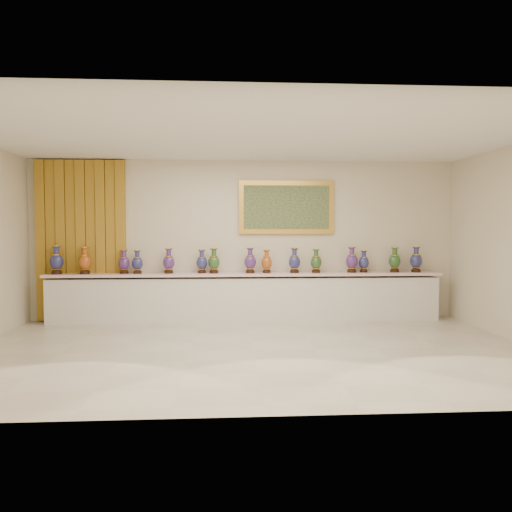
{
  "coord_description": "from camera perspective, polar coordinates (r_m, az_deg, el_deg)",
  "views": [
    {
      "loc": [
        -0.39,
        -6.95,
        1.71
      ],
      "look_at": [
        0.16,
        1.7,
        1.24
      ],
      "focal_mm": 35.0,
      "sensor_mm": 36.0,
      "label": 1
    }
  ],
  "objects": [
    {
      "name": "vase_0",
      "position": [
        9.7,
        -21.84,
        -0.56
      ],
      "size": [
        0.24,
        0.24,
        0.52
      ],
      "rotation": [
        0.0,
        0.0,
        -0.0
      ],
      "color": "black",
      "rests_on": "counter"
    },
    {
      "name": "room",
      "position": [
        9.61,
        -15.82,
        2.3
      ],
      "size": [
        8.0,
        8.0,
        8.0
      ],
      "color": "beige",
      "rests_on": "ground"
    },
    {
      "name": "vase_14",
      "position": [
        9.89,
        17.83,
        -0.5
      ],
      "size": [
        0.28,
        0.28,
        0.49
      ],
      "rotation": [
        0.0,
        0.0,
        -0.26
      ],
      "color": "black",
      "rests_on": "counter"
    },
    {
      "name": "vase_3",
      "position": [
        9.36,
        -13.4,
        -0.79
      ],
      "size": [
        0.26,
        0.26,
        0.43
      ],
      "rotation": [
        0.0,
        0.0,
        -0.36
      ],
      "color": "black",
      "rests_on": "counter"
    },
    {
      "name": "label_card",
      "position": [
        9.12,
        -5.84,
        -2.02
      ],
      "size": [
        0.1,
        0.06,
        0.0
      ],
      "primitive_type": "cube",
      "color": "white",
      "rests_on": "counter"
    },
    {
      "name": "vase_8",
      "position": [
        9.26,
        1.23,
        -0.75
      ],
      "size": [
        0.23,
        0.23,
        0.43
      ],
      "rotation": [
        0.0,
        0.0,
        0.16
      ],
      "color": "black",
      "rests_on": "counter"
    },
    {
      "name": "vase_6",
      "position": [
        9.23,
        -4.83,
        -0.68
      ],
      "size": [
        0.24,
        0.24,
        0.46
      ],
      "rotation": [
        0.0,
        0.0,
        0.12
      ],
      "color": "black",
      "rests_on": "counter"
    },
    {
      "name": "vase_1",
      "position": [
        9.56,
        -18.98,
        -0.63
      ],
      "size": [
        0.23,
        0.23,
        0.49
      ],
      "rotation": [
        0.0,
        0.0,
        0.03
      ],
      "color": "black",
      "rests_on": "counter"
    },
    {
      "name": "vase_7",
      "position": [
        9.22,
        -0.68,
        -0.64
      ],
      "size": [
        0.22,
        0.22,
        0.47
      ],
      "rotation": [
        0.0,
        0.0,
        -0.02
      ],
      "color": "black",
      "rests_on": "counter"
    },
    {
      "name": "vase_11",
      "position": [
        9.51,
        10.89,
        -0.56
      ],
      "size": [
        0.27,
        0.27,
        0.48
      ],
      "rotation": [
        0.0,
        0.0,
        -0.23
      ],
      "color": "black",
      "rests_on": "counter"
    },
    {
      "name": "vase_4",
      "position": [
        9.3,
        -9.94,
        -0.68
      ],
      "size": [
        0.26,
        0.26,
        0.46
      ],
      "rotation": [
        0.0,
        0.0,
        0.23
      ],
      "color": "black",
      "rests_on": "counter"
    },
    {
      "name": "counter",
      "position": [
        9.31,
        -1.18,
        -4.79
      ],
      "size": [
        7.28,
        0.48,
        0.9
      ],
      "color": "white",
      "rests_on": "ground"
    },
    {
      "name": "vase_12",
      "position": [
        9.61,
        12.21,
        -0.72
      ],
      "size": [
        0.25,
        0.25,
        0.41
      ],
      "rotation": [
        0.0,
        0.0,
        -0.37
      ],
      "color": "black",
      "rests_on": "counter"
    },
    {
      "name": "ground",
      "position": [
        7.16,
        -0.39,
        -10.73
      ],
      "size": [
        8.0,
        8.0,
        0.0
      ],
      "primitive_type": "plane",
      "color": "beige",
      "rests_on": "ground"
    },
    {
      "name": "vase_13",
      "position": [
        9.79,
        15.56,
        -0.54
      ],
      "size": [
        0.28,
        0.28,
        0.47
      ],
      "rotation": [
        0.0,
        0.0,
        0.35
      ],
      "color": "black",
      "rests_on": "counter"
    },
    {
      "name": "vase_5",
      "position": [
        9.25,
        -6.21,
        -0.75
      ],
      "size": [
        0.21,
        0.21,
        0.44
      ],
      "rotation": [
        0.0,
        0.0,
        -0.03
      ],
      "color": "black",
      "rests_on": "counter"
    },
    {
      "name": "vase_10",
      "position": [
        9.37,
        6.88,
        -0.69
      ],
      "size": [
        0.24,
        0.24,
        0.44
      ],
      "rotation": [
        0.0,
        0.0,
        0.21
      ],
      "color": "black",
      "rests_on": "counter"
    },
    {
      "name": "vase_2",
      "position": [
        9.44,
        -14.84,
        -0.75
      ],
      "size": [
        0.26,
        0.26,
        0.44
      ],
      "rotation": [
        0.0,
        0.0,
        -0.39
      ],
      "color": "black",
      "rests_on": "counter"
    },
    {
      "name": "vase_9",
      "position": [
        9.29,
        4.41,
        -0.64
      ],
      "size": [
        0.28,
        0.28,
        0.47
      ],
      "rotation": [
        0.0,
        0.0,
        -0.35
      ],
      "color": "black",
      "rests_on": "counter"
    }
  ]
}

